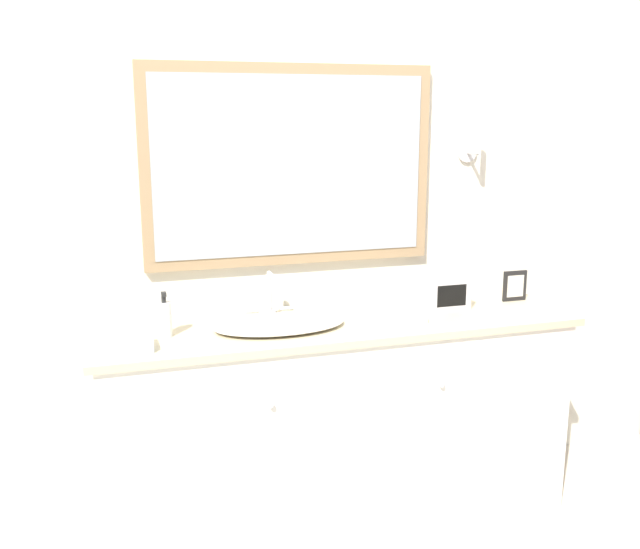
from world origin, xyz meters
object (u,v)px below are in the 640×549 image
soap_bottle (165,318)px  picture_frame (515,286)px  sink_basin (279,323)px  appliance_box (444,292)px

soap_bottle → picture_frame: bearing=2.8°
sink_basin → picture_frame: (1.12, 0.09, 0.05)m
appliance_box → picture_frame: 0.36m
sink_basin → soap_bottle: size_ratio=2.97×
sink_basin → soap_bottle: 0.44m
appliance_box → picture_frame: size_ratio=1.37×
sink_basin → appliance_box: 0.77m
appliance_box → picture_frame: (0.36, 0.00, -0.00)m
soap_bottle → appliance_box: bearing=3.4°
soap_bottle → picture_frame: (1.56, 0.08, -0.00)m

